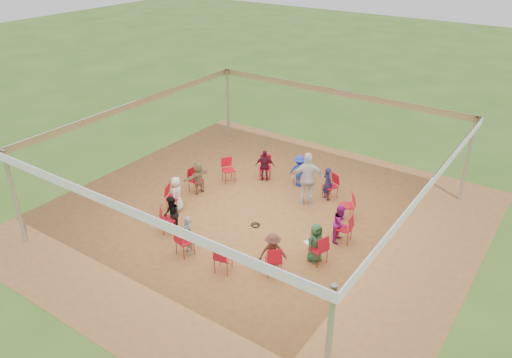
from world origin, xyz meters
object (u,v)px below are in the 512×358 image
Objects in this scene: chair_6 at (228,170)px; standing_person at (308,179)px; chair_7 at (196,180)px; laptop at (312,241)px; person_seated_9 at (273,253)px; person_seated_0 at (316,243)px; chair_4 at (301,173)px; chair_3 at (330,186)px; chair_9 at (168,219)px; chair_2 at (347,206)px; person_seated_8 at (188,235)px; person_seated_5 at (198,177)px; person_seated_7 at (172,214)px; chair_10 at (185,241)px; chair_12 at (273,260)px; chair_5 at (265,168)px; person_seated_6 at (177,194)px; cable_coil at (255,225)px; chair_0 at (318,249)px; chair_8 at (174,197)px; person_seated_1 at (340,223)px; person_seated_4 at (265,166)px; person_seated_3 at (299,171)px; chair_1 at (344,229)px; chair_11 at (223,257)px; person_seated_2 at (328,183)px.

chair_6 is 3.22m from standing_person.
laptop is (5.24, -1.13, 0.12)m from chair_7.
standing_person is at bearing 62.75° from person_seated_9.
chair_4 is at bearing 54.53° from person_seated_0.
chair_3 and chair_9 have the same top height.
chair_2 is 2.21× the size of laptop.
chair_4 is at bearing -85.96° from standing_person.
person_seated_5 is at bearing 138.46° from person_seated_8.
chair_7 is 0.76× the size of person_seated_7.
chair_10 and chair_12 have the same top height.
chair_9 is at bearing 126.66° from laptop.
laptop is at bearing 20.81° from person_seated_9.
chair_5 is at bearing 125.47° from person_seated_7.
person_seated_6 is (0.19, -1.29, 0.00)m from person_seated_5.
cable_coil is at bearing 85.98° from chair_6.
chair_8 is at bearing 110.77° from chair_0.
standing_person is (-1.13, 3.83, 0.49)m from chair_12.
chair_5 is 1.00× the size of chair_7.
person_seated_1 reaches higher than chair_5.
person_seated_6 is 4.94m from laptop.
person_seated_0 is at bearing 42.93° from chair_10.
chair_0 is at bearing 55.38° from chair_9.
chair_10 is 0.76× the size of person_seated_4.
chair_10 is at bearing 82.93° from person_seated_3.
chair_8 is 1.36m from chair_9.
chair_1 is 5.31m from chair_9.
chair_3 is 0.76× the size of person_seated_7.
chair_3 and chair_4 have the same top height.
person_seated_8 is at bearing 42.93° from chair_7.
chair_7 is at bearing 124.62° from chair_11.
chair_3 is 5.64m from chair_10.
chair_0 is at bearing 152.31° from chair_2.
person_seated_8 is (-0.53, -5.38, 0.00)m from person_seated_3.
person_seated_4 is at bearing 90.00° from chair_5.
chair_1 is 0.76× the size of person_seated_4.
person_seated_3 is at bearing 137.07° from chair_7.
chair_9 is 1.00× the size of chair_12.
person_seated_8 is at bearing 96.77° from chair_3.
person_seated_0 is at bearing 149.95° from chair_2.
person_seated_7 reaches higher than chair_11.
laptop is (-0.26, 0.09, 0.12)m from chair_0.
chair_11 is 0.76× the size of person_seated_3.
chair_11 is 0.76× the size of person_seated_9.
person_seated_1 is at bearing 42.93° from chair_11.
person_seated_7 is at bearing 137.07° from chair_12.
person_seated_8 is (-1.33, 0.09, 0.15)m from chair_11.
chair_1 is at bearing 55.38° from chair_10.
person_seated_2 reaches higher than chair_9.
chair_0 is 5.52m from person_seated_5.
person_seated_1 is (4.53, 2.56, 0.15)m from chair_9.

